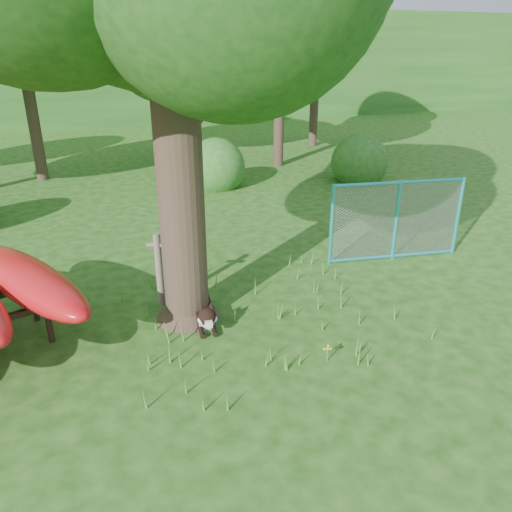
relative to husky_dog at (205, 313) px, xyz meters
name	(u,v)px	position (x,y,z in m)	size (l,w,h in m)	color
ground	(274,352)	(0.69, -1.14, -0.19)	(80.00, 80.00, 0.00)	#19470E
wooden_post	(159,268)	(-0.50, 0.89, 0.49)	(0.34, 0.21, 1.28)	brown
husky_dog	(205,313)	(0.00, 0.00, 0.00)	(0.43, 1.19, 0.53)	black
fence_section	(396,220)	(4.34, 1.10, 0.63)	(2.77, 0.57, 2.73)	#29AAC1
wildflower_clump	(328,349)	(1.28, -1.61, 0.01)	(0.11, 0.10, 0.24)	#4D8A2D
bg_tree_c	(164,44)	(2.19, 11.86, 3.92)	(4.00, 4.00, 6.12)	#33251C
bg_tree_d	(281,11)	(5.69, 9.86, 4.90)	(4.80, 4.80, 7.50)	#33251C
bg_tree_e	(318,13)	(8.69, 12.86, 5.04)	(4.60, 4.60, 7.55)	#33251C
shrub_right	(358,180)	(7.19, 6.86, -0.19)	(1.80, 1.80, 1.80)	#235D1E
shrub_mid	(216,187)	(2.69, 7.86, -0.19)	(1.80, 1.80, 1.80)	#235D1E
wooded_hillside	(87,64)	(0.69, 26.86, 2.81)	(80.00, 12.00, 6.00)	#235D1E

